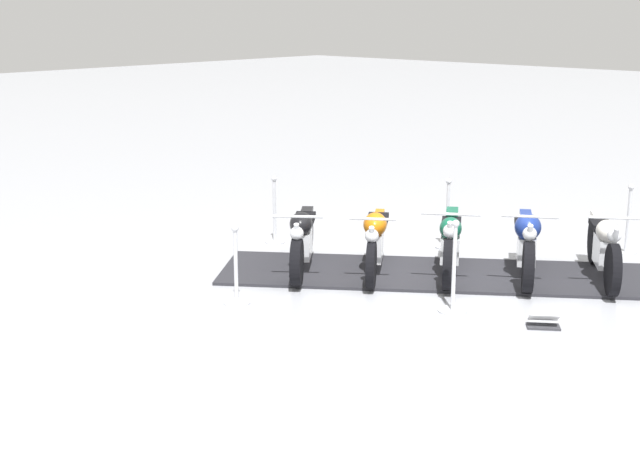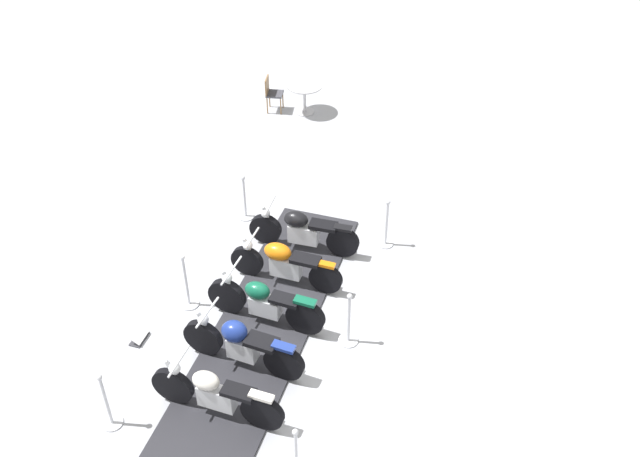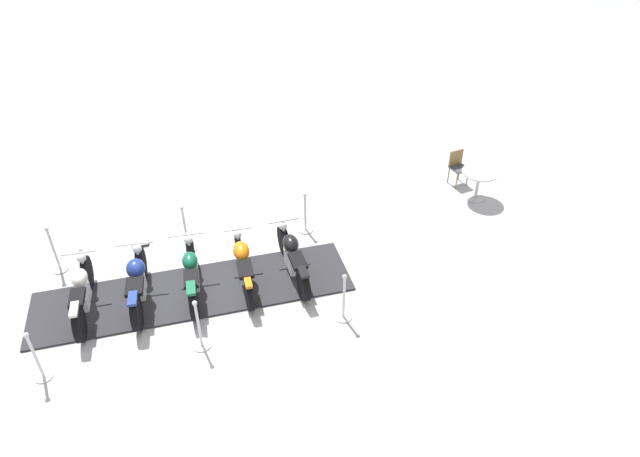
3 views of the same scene
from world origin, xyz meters
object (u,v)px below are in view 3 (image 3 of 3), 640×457
Objects in this scene: stanchion_left_rear at (38,363)px; cafe_table at (479,178)px; motorcycle_cream at (82,292)px; motorcycle_forest at (192,274)px; stanchion_left_front at (344,304)px; stanchion_right_rear at (56,256)px; info_placard at (140,243)px; stanchion_left_mid at (200,332)px; cafe_chair_near_table at (458,165)px; stanchion_right_front at (305,219)px; stanchion_right_mid at (187,236)px; motorcycle_copper at (243,263)px; motorcycle_black at (292,256)px; motorcycle_navy at (138,281)px.

cafe_table is at bearing -35.71° from stanchion_left_rear.
motorcycle_cream is 2.08× the size of cafe_table.
stanchion_left_front is at bearing -116.13° from motorcycle_forest.
stanchion_right_rear reaches higher than info_placard.
stanchion_left_mid reaches higher than stanchion_left_rear.
cafe_chair_near_table is (5.20, -6.07, 0.46)m from info_placard.
stanchion_left_rear is (-5.52, 2.54, 0.05)m from stanchion_right_front.
stanchion_right_rear is 0.96× the size of stanchion_right_mid.
cafe_chair_near_table is at bearing -23.95° from stanchion_left_mid.
stanchion_left_rear is at bearing 174.22° from stanchion_right_mid.
stanchion_right_rear is at bearing 36.49° from stanchion_left_rear.
cafe_table is at bearing -52.30° from stanchion_right_rear.
stanchion_left_rear reaches higher than cafe_table.
stanchion_right_front reaches higher than cafe_table.
motorcycle_cream reaches higher than motorcycle_copper.
cafe_table is at bearing -0.00° from cafe_chair_near_table.
stanchion_right_mid is (2.37, -0.78, -0.14)m from motorcycle_cream.
stanchion_left_mid is 1.21× the size of cafe_chair_near_table.
stanchion_right_rear is 1.05× the size of stanchion_left_rear.
motorcycle_forest is at bearing 87.87° from motorcycle_black.
stanchion_left_rear is (-2.78, 1.26, -0.12)m from motorcycle_forest.
stanchion_left_front is (-0.83, -1.40, -0.12)m from motorcycle_black.
motorcycle_navy is (-1.82, 2.45, 0.03)m from motorcycle_black.
motorcycle_cream is at bearing 94.25° from motorcycle_navy.
info_placard is (-0.31, 3.57, -0.42)m from motorcycle_black.
motorcycle_copper is 3.98m from stanchion_left_rear.
stanchion_right_front is at bearing -6.78° from info_placard.
cafe_chair_near_table is (4.90, -2.50, 0.05)m from motorcycle_black.
motorcycle_navy is 1.77m from stanchion_right_mid.
motorcycle_forest is 2.18m from info_placard.
motorcycle_forest is 1.45m from stanchion_right_mid.
motorcycle_copper is at bearing -74.73° from stanchion_right_rear.
motorcycle_cream is at bearing 13.56° from stanchion_left_rear.
motorcycle_forest is 7.30m from cafe_table.
motorcycle_forest is at bearing -85.79° from motorcycle_navy.
stanchion_left_mid is 0.95× the size of stanchion_right_mid.
stanchion_left_front is at bearing -107.71° from motorcycle_navy.
motorcycle_navy is at bearing -11.42° from stanchion_left_rear.
stanchion_right_rear is at bearing 53.16° from motorcycle_navy.
cafe_chair_near_table is at bearing -10.91° from stanchion_left_front.
stanchion_left_mid is 2.58× the size of info_placard.
stanchion_left_rear is at bearing 136.43° from motorcycle_navy.
stanchion_left_front is (1.59, -4.66, -0.13)m from motorcycle_cream.
motorcycle_cream is 2.04× the size of cafe_chair_near_table.
cafe_table is (4.94, -3.92, 0.07)m from motorcycle_copper.
motorcycle_cream reaches higher than motorcycle_navy.
stanchion_left_rear is (-3.40, 2.07, -0.14)m from motorcycle_copper.
motorcycle_forest is at bearing -24.35° from stanchion_left_rear.
motorcycle_navy is 1.74× the size of stanchion_left_front.
motorcycle_copper is 3.95m from stanchion_right_rear.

